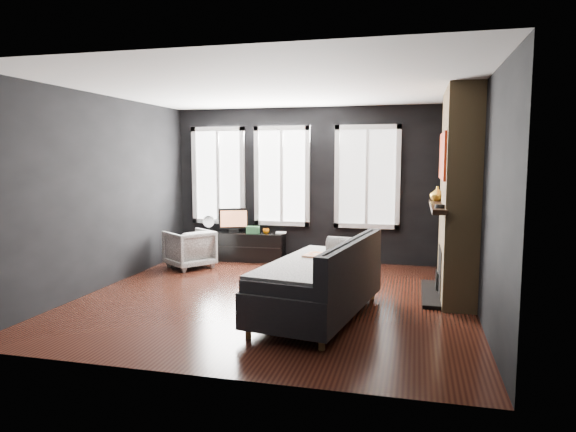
% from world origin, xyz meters
% --- Properties ---
extents(floor, '(5.00, 5.00, 0.00)m').
position_xyz_m(floor, '(0.00, 0.00, 0.00)').
color(floor, black).
rests_on(floor, ground).
extents(ceiling, '(5.00, 5.00, 0.00)m').
position_xyz_m(ceiling, '(0.00, 0.00, 2.70)').
color(ceiling, white).
rests_on(ceiling, ground).
extents(wall_back, '(5.00, 0.02, 2.70)m').
position_xyz_m(wall_back, '(0.00, 2.50, 1.35)').
color(wall_back, black).
rests_on(wall_back, ground).
extents(wall_left, '(0.02, 5.00, 2.70)m').
position_xyz_m(wall_left, '(-2.50, 0.00, 1.35)').
color(wall_left, black).
rests_on(wall_left, ground).
extents(wall_right, '(0.02, 5.00, 2.70)m').
position_xyz_m(wall_right, '(2.50, 0.00, 1.35)').
color(wall_right, black).
rests_on(wall_right, ground).
extents(windows, '(4.00, 0.16, 1.76)m').
position_xyz_m(windows, '(-0.45, 2.46, 2.38)').
color(windows, white).
rests_on(windows, wall_back).
extents(fireplace, '(0.70, 1.62, 2.70)m').
position_xyz_m(fireplace, '(2.30, 0.60, 1.35)').
color(fireplace, '#93724C').
rests_on(fireplace, floor).
extents(sofa, '(1.41, 2.30, 0.92)m').
position_xyz_m(sofa, '(0.69, -0.64, 0.46)').
color(sofa, black).
rests_on(sofa, floor).
extents(stripe_pillow, '(0.10, 0.35, 0.35)m').
position_xyz_m(stripe_pillow, '(0.99, -0.28, 0.67)').
color(stripe_pillow, gray).
rests_on(stripe_pillow, sofa).
extents(armchair, '(0.91, 0.92, 0.70)m').
position_xyz_m(armchair, '(-1.88, 1.44, 0.35)').
color(armchair, silver).
rests_on(armchair, floor).
extents(media_console, '(1.48, 0.54, 0.50)m').
position_xyz_m(media_console, '(-1.20, 2.24, 0.25)').
color(media_console, black).
rests_on(media_console, floor).
extents(monitor, '(0.55, 0.31, 0.49)m').
position_xyz_m(monitor, '(-1.39, 2.25, 0.74)').
color(monitor, black).
rests_on(monitor, media_console).
extents(desk_fan, '(0.23, 0.23, 0.30)m').
position_xyz_m(desk_fan, '(-1.83, 2.17, 0.65)').
color(desk_fan, gray).
rests_on(desk_fan, media_console).
extents(mug, '(0.12, 0.09, 0.11)m').
position_xyz_m(mug, '(-0.78, 2.22, 0.56)').
color(mug, orange).
rests_on(mug, media_console).
extents(book, '(0.18, 0.05, 0.25)m').
position_xyz_m(book, '(-0.62, 2.29, 0.62)').
color(book, '#BDB292').
rests_on(book, media_console).
extents(storage_box, '(0.24, 0.17, 0.12)m').
position_xyz_m(storage_box, '(-1.01, 2.20, 0.56)').
color(storage_box, '#316F3F').
rests_on(storage_box, media_console).
extents(mantel_vase, '(0.25, 0.25, 0.20)m').
position_xyz_m(mantel_vase, '(2.05, 1.05, 1.33)').
color(mantel_vase, gold).
rests_on(mantel_vase, fireplace).
extents(mantel_clock, '(0.16, 0.16, 0.04)m').
position_xyz_m(mantel_clock, '(2.05, 0.05, 1.25)').
color(mantel_clock, black).
rests_on(mantel_clock, fireplace).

